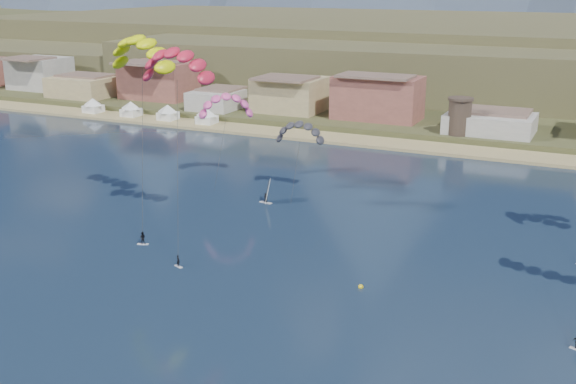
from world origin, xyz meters
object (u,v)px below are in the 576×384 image
at_px(windsurfer, 267,196).
at_px(buoy, 361,287).
at_px(watchtower, 460,116).
at_px(kitesurfer_yellow, 141,48).
at_px(kitesurfer_red, 176,59).

bearing_deg(windsurfer, buoy, -44.57).
distance_m(windsurfer, buoy, 36.56).
relative_size(watchtower, kitesurfer_yellow, 0.28).
relative_size(kitesurfer_red, buoy, 44.67).
bearing_deg(kitesurfer_red, buoy, -14.03).
xyz_separation_m(kitesurfer_red, kitesurfer_yellow, (-9.55, 4.88, 0.78)).
bearing_deg(buoy, kitesurfer_red, 165.97).
xyz_separation_m(kitesurfer_yellow, buoy, (40.50, -12.61, -26.36)).
bearing_deg(watchtower, windsurfer, -108.20).
bearing_deg(windsurfer, kitesurfer_red, -105.35).
height_order(watchtower, buoy, watchtower).
distance_m(watchtower, buoy, 85.68).
relative_size(kitesurfer_yellow, windsurfer, 7.52).
bearing_deg(kitesurfer_yellow, watchtower, 64.87).
distance_m(watchtower, kitesurfer_red, 83.52).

